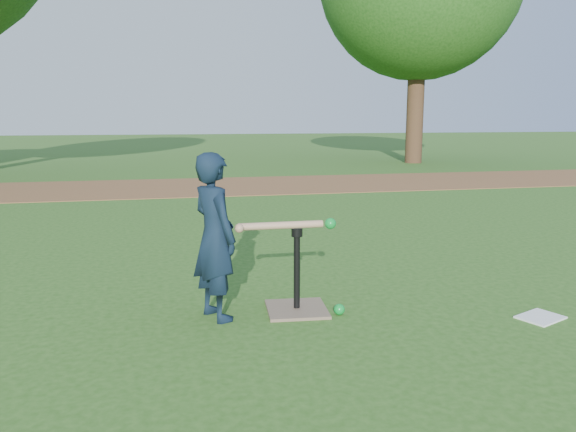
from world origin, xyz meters
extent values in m
plane|color=#285116|center=(0.00, 0.00, 0.00)|extent=(80.00, 80.00, 0.00)
cube|color=brown|center=(0.00, 7.50, 0.01)|extent=(24.00, 3.00, 0.01)
imported|color=black|center=(-0.48, 0.06, 0.58)|extent=(0.43, 0.50, 1.16)
sphere|color=#0C872B|center=(0.39, -0.08, 0.04)|extent=(0.08, 0.08, 0.08)
cube|color=white|center=(1.75, -0.45, 0.01)|extent=(0.37, 0.33, 0.01)
cube|color=#745D4A|center=(0.11, 0.07, 0.01)|extent=(0.46, 0.46, 0.02)
cylinder|color=black|center=(0.11, 0.07, 0.30)|extent=(0.05, 0.05, 0.55)
cylinder|color=black|center=(0.11, 0.07, 0.58)|extent=(0.08, 0.08, 0.06)
cylinder|color=tan|center=(-0.01, 0.05, 0.64)|extent=(0.60, 0.06, 0.05)
sphere|color=tan|center=(-0.31, 0.01, 0.64)|extent=(0.06, 0.06, 0.06)
sphere|color=#0C872B|center=(0.33, -0.01, 0.65)|extent=(0.08, 0.08, 0.08)
cylinder|color=#382316|center=(6.50, 12.00, 1.71)|extent=(0.50, 0.50, 3.42)
camera|label=1|loc=(-0.79, -3.74, 1.40)|focal=35.00mm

